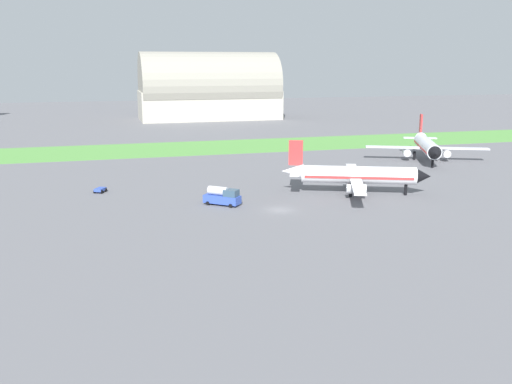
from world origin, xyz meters
TOP-DOWN VIEW (x-y plane):
  - ground_plane at (0.00, 0.00)m, footprint 600.00×600.00m
  - grass_taxiway_strip at (0.00, 75.14)m, footprint 360.00×28.00m
  - airplane_midfield_jet at (17.68, 7.61)m, footprint 27.33×27.51m
  - airplane_parked_jet_far at (51.71, 37.07)m, footprint 29.05×28.89m
  - fuel_truck_near_gate at (-8.65, 5.99)m, footprint 6.54×6.00m
  - baggage_cart_midfield at (-29.51, 21.98)m, footprint 2.67×2.92m
  - hangar_distant at (19.19, 161.47)m, footprint 61.56×28.54m

SIDE VIEW (x-z plane):
  - ground_plane at x=0.00m, z-range 0.00..0.00m
  - grass_taxiway_strip at x=0.00m, z-range 0.00..0.08m
  - baggage_cart_midfield at x=-29.51m, z-range 0.12..1.02m
  - fuel_truck_near_gate at x=-8.65m, z-range -0.06..3.23m
  - airplane_midfield_jet at x=17.68m, z-range -1.43..8.78m
  - airplane_parked_jet_far at x=51.71m, z-range -1.52..9.36m
  - hangar_distant at x=19.19m, z-range -2.11..27.39m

